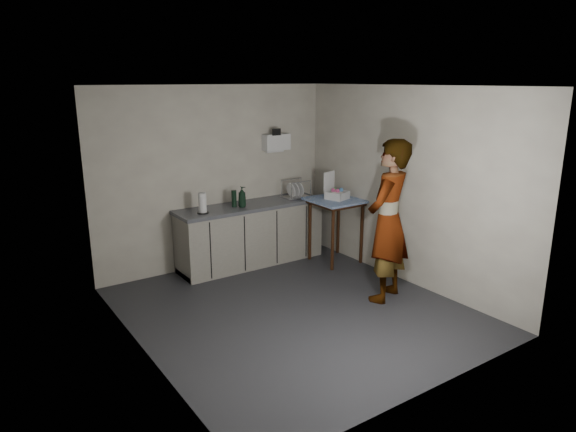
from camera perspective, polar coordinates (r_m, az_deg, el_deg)
ground at (r=6.22m, az=0.75°, el=-10.44°), size 4.00×4.00×0.00m
wall_back at (r=7.46m, az=-8.05°, el=4.25°), size 3.60×0.02×2.60m
wall_right at (r=6.95m, az=12.98°, el=3.21°), size 0.02×4.00×2.60m
wall_left at (r=5.01m, az=-16.21°, el=-1.52°), size 0.02×4.00×2.60m
ceiling at (r=5.62m, az=0.84°, el=14.20°), size 3.60×4.00×0.01m
kitchen_counter at (r=7.61m, az=-4.14°, el=-2.21°), size 2.24×0.62×0.91m
wall_shelf at (r=7.82m, az=-1.32°, el=8.20°), size 0.42×0.18×0.37m
side_table at (r=7.61m, az=5.37°, el=1.00°), size 0.75×0.75×0.97m
standing_man at (r=6.34m, az=11.05°, el=-0.58°), size 0.86×0.73×2.00m
soap_bottle at (r=7.29m, az=-5.13°, el=2.14°), size 0.15×0.16×0.30m
soda_can at (r=7.38m, az=-4.97°, el=1.64°), size 0.07×0.07×0.13m
dark_bottle at (r=7.32m, az=-6.02°, el=1.94°), size 0.07×0.07×0.24m
paper_towel at (r=7.02m, az=-9.49°, el=1.36°), size 0.16×0.16×0.28m
dish_rack at (r=7.85m, az=0.87°, el=2.49°), size 0.40×0.30×0.28m
bakery_box at (r=7.56m, az=5.37°, el=2.56°), size 0.36×0.36×0.39m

